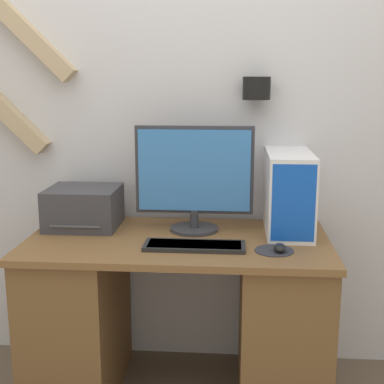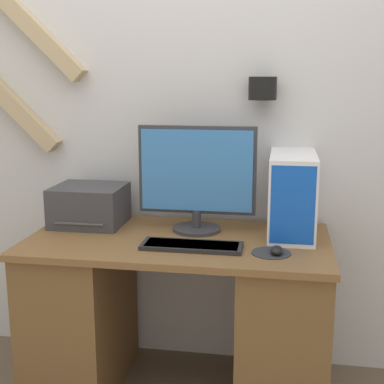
# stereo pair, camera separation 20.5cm
# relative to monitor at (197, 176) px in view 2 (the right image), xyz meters

# --- Properties ---
(wall_back) EXTENTS (6.40, 0.18, 2.70)m
(wall_back) POSITION_rel_monitor_xyz_m (-0.07, 0.27, 0.32)
(wall_back) COLOR silver
(wall_back) RESTS_ON ground_plane
(desk) EXTENTS (1.35, 0.71, 0.77)m
(desk) POSITION_rel_monitor_xyz_m (-0.06, -0.14, -0.63)
(desk) COLOR brown
(desk) RESTS_ON ground_plane
(monitor) EXTENTS (0.55, 0.23, 0.49)m
(monitor) POSITION_rel_monitor_xyz_m (0.00, 0.00, 0.00)
(monitor) COLOR #333338
(monitor) RESTS_ON desk
(keyboard) EXTENTS (0.43, 0.15, 0.02)m
(keyboard) POSITION_rel_monitor_xyz_m (0.02, -0.27, -0.25)
(keyboard) COLOR black
(keyboard) RESTS_ON desk
(mousepad) EXTENTS (0.16, 0.16, 0.00)m
(mousepad) POSITION_rel_monitor_xyz_m (0.35, -0.28, -0.26)
(mousepad) COLOR #2D2D33
(mousepad) RESTS_ON desk
(mouse) EXTENTS (0.05, 0.08, 0.03)m
(mouse) POSITION_rel_monitor_xyz_m (0.38, -0.30, -0.24)
(mouse) COLOR black
(mouse) RESTS_ON mousepad
(computer_tower) EXTENTS (0.21, 0.45, 0.37)m
(computer_tower) POSITION_rel_monitor_xyz_m (0.44, 0.02, -0.08)
(computer_tower) COLOR white
(computer_tower) RESTS_ON desk
(printer) EXTENTS (0.34, 0.31, 0.19)m
(printer) POSITION_rel_monitor_xyz_m (-0.53, 0.02, -0.17)
(printer) COLOR #38383D
(printer) RESTS_ON desk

